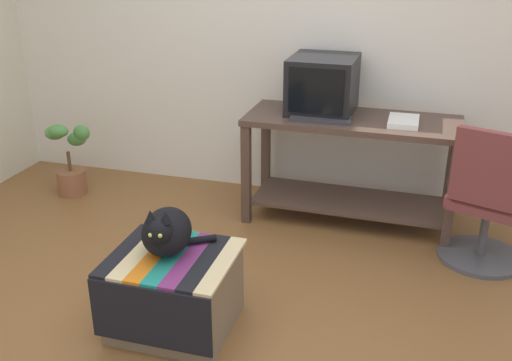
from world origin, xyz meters
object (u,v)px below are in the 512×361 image
tv_monitor (323,85)px  keyboard (321,119)px  desk (351,152)px  cat (166,231)px  office_chair (486,206)px  ottoman_with_blanket (174,291)px  potted_plant (70,161)px  book (404,121)px

tv_monitor → keyboard: bearing=-80.3°
desk → tv_monitor: bearing=157.6°
tv_monitor → cat: 1.68m
cat → office_chair: (1.58, 1.09, -0.15)m
desk → office_chair: bearing=-22.5°
keyboard → ottoman_with_blanket: 1.55m
cat → office_chair: size_ratio=0.42×
ottoman_with_blanket → tv_monitor: bearing=74.1°
desk → potted_plant: desk is taller
tv_monitor → ottoman_with_blanket: 1.80m
tv_monitor → book: size_ratio=1.81×
ottoman_with_blanket → cat: cat is taller
ottoman_with_blanket → office_chair: bearing=35.7°
desk → book: 0.42m
desk → ottoman_with_blanket: 1.66m
desk → potted_plant: 2.16m
keyboard → book: bearing=6.2°
keyboard → tv_monitor: bearing=96.6°
ottoman_with_blanket → desk: bearing=65.4°
keyboard → book: 0.53m
tv_monitor → potted_plant: 2.04m
tv_monitor → book: 0.60m
keyboard → potted_plant: size_ratio=0.66×
tv_monitor → potted_plant: tv_monitor is taller
potted_plant → office_chair: office_chair is taller
desk → book: book is taller
book → tv_monitor: bearing=165.4°
desk → keyboard: size_ratio=3.59×
cat → potted_plant: cat is taller
keyboard → office_chair: (1.06, -0.25, -0.38)m
keyboard → ottoman_with_blanket: bearing=-111.8°
book → cat: bearing=-126.4°
ottoman_with_blanket → potted_plant: bearing=137.2°
desk → cat: size_ratio=3.85×
ottoman_with_blanket → potted_plant: size_ratio=1.01×
keyboard → cat: 1.45m
desk → book: bearing=-7.3°
tv_monitor → ottoman_with_blanket: tv_monitor is taller
cat → book: bearing=45.5°
tv_monitor → cat: (-0.48, -1.56, -0.40)m
keyboard → potted_plant: 2.01m
tv_monitor → cat: size_ratio=1.32×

